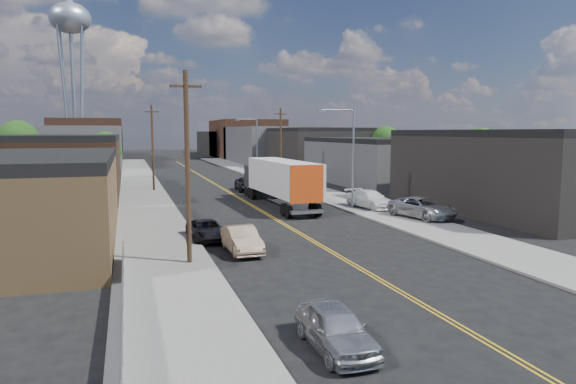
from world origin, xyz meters
TOP-DOWN VIEW (x-y plane):
  - ground at (0.00, 60.00)m, footprint 260.00×260.00m
  - centerline at (0.00, 45.00)m, footprint 0.32×120.00m
  - sidewalk_left at (-9.50, 45.00)m, footprint 5.00×140.00m
  - sidewalk_right at (9.50, 45.00)m, footprint 5.00×140.00m
  - warehouse_tan at (-18.00, 18.00)m, footprint 12.00×22.00m
  - warehouse_brown at (-18.00, 44.00)m, footprint 12.00×26.00m
  - industrial_right_a at (21.99, 20.00)m, footprint 14.00×22.00m
  - industrial_right_b at (22.00, 46.00)m, footprint 14.00×24.00m
  - industrial_right_c at (22.00, 72.00)m, footprint 14.00×22.00m
  - skyline_left_a at (-20.00, 95.00)m, footprint 16.00×30.00m
  - skyline_right_a at (20.00, 95.00)m, footprint 16.00×30.00m
  - skyline_left_b at (-20.00, 120.00)m, footprint 16.00×26.00m
  - skyline_right_b at (20.00, 120.00)m, footprint 16.00×26.00m
  - skyline_left_c at (-20.00, 140.00)m, footprint 16.00×40.00m
  - skyline_right_c at (20.00, 140.00)m, footprint 16.00×40.00m
  - water_tower at (-22.00, 110.00)m, footprint 9.00×9.00m
  - streetlight_near at (7.60, 25.00)m, footprint 3.39×0.25m
  - streetlight_far at (7.60, 60.00)m, footprint 3.39×0.25m
  - utility_pole_left_near at (-8.20, 10.00)m, footprint 1.60×0.26m
  - utility_pole_left_far at (-8.20, 45.00)m, footprint 1.60×0.26m
  - utility_pole_right at (8.20, 48.00)m, footprint 1.60×0.26m
  - chainlink_fence at (-11.50, 3.50)m, footprint 0.05×16.00m
  - tree_left_mid at (-23.94, 55.00)m, footprint 5.10×5.04m
  - tree_left_far at (-13.94, 62.00)m, footprint 4.35×4.20m
  - tree_right_near at (30.06, 36.00)m, footprint 4.60×4.48m
  - tree_right_far at (30.06, 60.00)m, footprint 4.85×4.76m
  - semi_truck at (2.34, 29.53)m, footprint 3.35×16.62m
  - car_left_a at (-5.00, -2.00)m, footprint 1.69×4.18m
  - car_left_b at (-5.00, 11.92)m, footprint 1.71×4.60m
  - car_left_c at (-6.40, 16.00)m, footprint 2.34×4.69m
  - car_right_lot_a at (11.00, 18.48)m, footprint 3.98×6.31m
  - car_right_lot_b at (9.49, 24.49)m, footprint 3.22×5.71m
  - car_right_lot_c at (9.67, 42.56)m, footprint 2.42×4.00m
  - car_ahead_truck at (2.43, 42.00)m, footprint 3.11×6.00m

SIDE VIEW (x-z plane):
  - ground at x=0.00m, z-range 0.00..0.00m
  - centerline at x=0.00m, z-range 0.00..0.01m
  - sidewalk_left at x=-9.50m, z-range 0.00..0.15m
  - sidewalk_right at x=9.50m, z-range 0.00..0.15m
  - car_left_c at x=-6.40m, z-range 0.00..1.28m
  - chainlink_fence at x=-11.50m, z-range 0.04..1.27m
  - car_left_a at x=-5.00m, z-range 0.00..1.42m
  - car_left_b at x=-5.00m, z-range 0.00..1.50m
  - car_right_lot_c at x=9.67m, z-range 0.15..1.42m
  - car_ahead_truck at x=2.43m, z-range 0.00..1.62m
  - car_right_lot_b at x=9.49m, z-range 0.15..1.71m
  - car_right_lot_a at x=11.00m, z-range 0.15..1.77m
  - semi_truck at x=2.34m, z-range 0.30..4.63m
  - warehouse_tan at x=-18.00m, z-range 0.00..5.60m
  - industrial_right_b at x=22.00m, z-range 0.00..6.10m
  - warehouse_brown at x=-18.00m, z-range 0.00..6.60m
  - skyline_left_c at x=-20.00m, z-range 0.00..7.00m
  - skyline_right_c at x=20.00m, z-range 0.00..7.00m
  - industrial_right_a at x=21.99m, z-range 0.00..7.10m
  - industrial_right_c at x=22.00m, z-range 0.00..7.60m
  - skyline_left_a at x=-20.00m, z-range 0.00..8.00m
  - skyline_right_a at x=20.00m, z-range 0.00..8.00m
  - tree_left_far at x=-13.94m, z-range 1.08..8.05m
  - tree_right_near at x=30.06m, z-range 1.15..8.59m
  - skyline_left_b at x=-20.00m, z-range 0.00..10.00m
  - skyline_right_b at x=20.00m, z-range 0.00..10.00m
  - utility_pole_left_near at x=-8.20m, z-range 0.14..10.14m
  - utility_pole_left_far at x=-8.20m, z-range 0.14..10.14m
  - utility_pole_right at x=8.20m, z-range 0.14..10.14m
  - tree_right_far at x=30.06m, z-range 1.22..9.13m
  - streetlight_near at x=7.60m, z-range 0.83..9.83m
  - streetlight_far at x=7.60m, z-range 0.83..9.83m
  - tree_left_mid at x=-23.94m, z-range 1.30..9.67m
  - water_tower at x=-22.00m, z-range 12.20..49.10m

